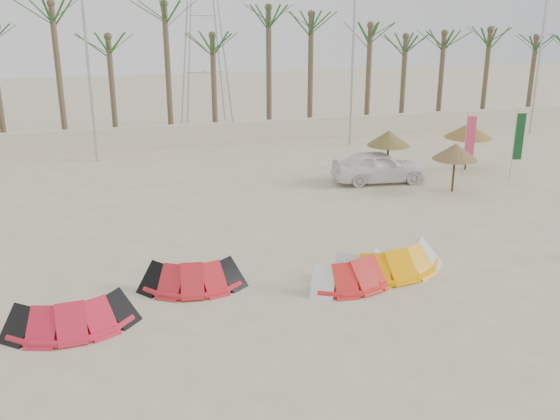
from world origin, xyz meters
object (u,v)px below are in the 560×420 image
object	(u,v)px
kite_red_left	(71,310)
parasol_right	(469,131)
kite_orange	(385,256)
parasol_left	(389,138)
kite_red_right	(352,268)
kite_red_mid	(191,272)
parasol_mid	(456,151)
car	(379,167)

from	to	relation	value
kite_red_left	parasol_right	xyz separation A→B (m)	(18.03, 11.17, 1.51)
kite_orange	parasol_left	bearing A→B (deg)	65.10
kite_red_left	kite_red_right	world-z (taller)	same
kite_orange	parasol_left	xyz separation A→B (m)	(4.32, 9.31, 1.55)
kite_red_mid	parasol_right	bearing A→B (deg)	33.03
kite_red_left	parasol_mid	bearing A→B (deg)	27.33
parasol_left	parasol_right	size ratio (longest dim) A/B	1.00
kite_red_mid	parasol_mid	bearing A→B (deg)	27.76
kite_red_left	kite_red_mid	xyz separation A→B (m)	(3.25, 1.56, -0.00)
kite_red_left	kite_red_mid	world-z (taller)	same
kite_orange	kite_red_right	bearing A→B (deg)	-156.60
kite_red_left	kite_orange	distance (m)	9.25
kite_orange	parasol_left	size ratio (longest dim) A/B	1.66
kite_red_right	car	xyz separation A→B (m)	(5.11, 9.66, 0.31)
kite_red_mid	parasol_mid	world-z (taller)	parasol_mid
kite_red_right	kite_orange	world-z (taller)	same
kite_red_left	kite_red_right	distance (m)	7.89
kite_red_left	kite_orange	world-z (taller)	same
kite_orange	kite_red_mid	bearing A→B (deg)	175.88
kite_red_left	parasol_right	distance (m)	21.26
kite_red_left	car	size ratio (longest dim) A/B	0.78
parasol_mid	kite_red_left	bearing A→B (deg)	-152.67
parasol_right	parasol_left	bearing A→B (deg)	-170.94
kite_red_mid	parasol_mid	distance (m)	13.88
kite_red_left	kite_red_mid	size ratio (longest dim) A/B	1.07
kite_red_mid	car	world-z (taller)	car
parasol_left	parasol_right	world-z (taller)	parasol_left
parasol_mid	parasol_right	xyz separation A→B (m)	(2.55, 3.17, 0.16)
kite_red_right	car	bearing A→B (deg)	62.10
kite_orange	parasol_mid	bearing A→B (deg)	47.44
kite_red_left	kite_red_right	xyz separation A→B (m)	(7.87, 0.57, -0.00)
kite_red_mid	parasol_left	distance (m)	13.65
kite_red_right	parasol_mid	world-z (taller)	parasol_mid
kite_red_right	parasol_left	xyz separation A→B (m)	(5.63, 9.88, 1.55)
kite_red_mid	parasol_mid	xyz separation A→B (m)	(12.23, 6.44, 1.36)
parasol_mid	car	distance (m)	3.51
parasol_left	parasol_right	bearing A→B (deg)	9.06
kite_orange	parasol_right	distance (m)	13.47
kite_red_right	parasol_right	distance (m)	14.76
kite_red_mid	kite_red_right	world-z (taller)	same
kite_red_left	car	distance (m)	16.53
parasol_left	parasol_mid	world-z (taller)	parasol_left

